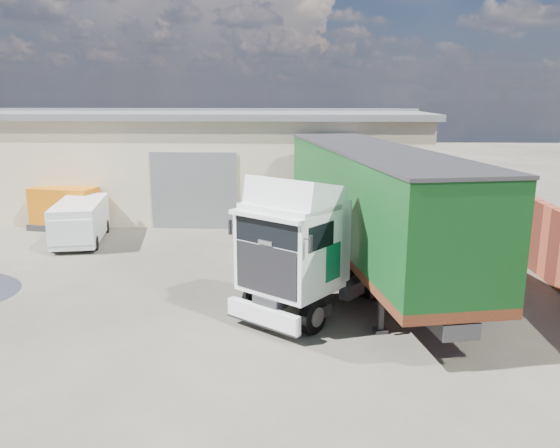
{
  "coord_description": "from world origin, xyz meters",
  "views": [
    {
      "loc": [
        3.26,
        -14.83,
        6.11
      ],
      "look_at": [
        2.37,
        3.0,
        1.91
      ],
      "focal_mm": 35.0,
      "sensor_mm": 36.0,
      "label": 1
    }
  ],
  "objects_px": {
    "box_trailer": "(370,200)",
    "orange_skip": "(68,210)",
    "tractor_unit": "(307,255)",
    "panel_van": "(80,222)"
  },
  "relations": [
    {
      "from": "panel_van",
      "to": "orange_skip",
      "type": "bearing_deg",
      "value": 110.55
    },
    {
      "from": "tractor_unit",
      "to": "orange_skip",
      "type": "height_order",
      "value": "tractor_unit"
    },
    {
      "from": "box_trailer",
      "to": "orange_skip",
      "type": "xyz_separation_m",
      "value": [
        -13.36,
        6.61,
        -1.87
      ]
    },
    {
      "from": "tractor_unit",
      "to": "panel_van",
      "type": "relative_size",
      "value": 1.35
    },
    {
      "from": "panel_van",
      "to": "orange_skip",
      "type": "distance_m",
      "value": 3.13
    },
    {
      "from": "box_trailer",
      "to": "orange_skip",
      "type": "relative_size",
      "value": 4.0
    },
    {
      "from": "tractor_unit",
      "to": "panel_van",
      "type": "bearing_deg",
      "value": 179.37
    },
    {
      "from": "box_trailer",
      "to": "orange_skip",
      "type": "distance_m",
      "value": 15.02
    },
    {
      "from": "box_trailer",
      "to": "panel_van",
      "type": "bearing_deg",
      "value": 149.73
    },
    {
      "from": "box_trailer",
      "to": "panel_van",
      "type": "height_order",
      "value": "box_trailer"
    }
  ]
}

